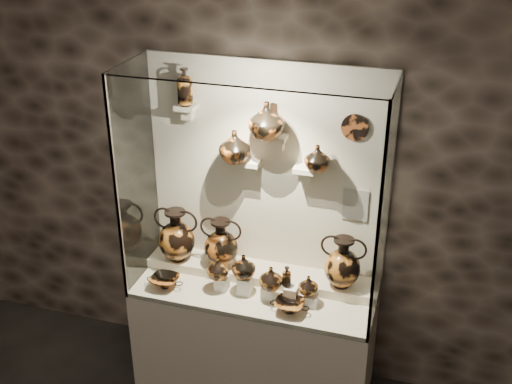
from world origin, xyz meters
TOP-DOWN VIEW (x-y plane):
  - wall_back at (0.00, 2.50)m, footprint 5.00×0.02m
  - plinth at (0.00, 2.18)m, footprint 1.70×0.60m
  - front_tier at (0.00, 2.18)m, footprint 1.68×0.58m
  - rear_tier at (0.00, 2.35)m, footprint 1.70×0.25m
  - back_panel at (0.00, 2.50)m, footprint 1.70×0.03m
  - glass_front at (0.00, 1.88)m, footprint 1.70×0.01m
  - glass_left at (-0.85, 2.18)m, footprint 0.01×0.60m
  - glass_right at (0.85, 2.18)m, footprint 0.01×0.60m
  - glass_top at (0.00, 2.18)m, footprint 1.70×0.60m
  - frame_post_left at (-0.84, 1.89)m, footprint 0.02×0.02m
  - frame_post_right at (0.84, 1.89)m, footprint 0.02×0.02m
  - pedestal_a at (-0.22, 2.13)m, footprint 0.09×0.09m
  - pedestal_b at (-0.05, 2.13)m, footprint 0.09×0.09m
  - pedestal_c at (0.12, 2.13)m, footprint 0.09×0.09m
  - pedestal_d at (0.28, 2.13)m, footprint 0.09×0.09m
  - pedestal_e at (0.42, 2.13)m, footprint 0.09×0.09m
  - bracket_ul at (-0.55, 2.42)m, footprint 0.14×0.12m
  - bracket_ca at (-0.10, 2.42)m, footprint 0.14×0.12m
  - bracket_cb at (0.10, 2.42)m, footprint 0.10×0.12m
  - bracket_cc at (0.28, 2.42)m, footprint 0.14×0.12m
  - amphora_left at (-0.63, 2.31)m, footprint 0.41×0.41m
  - amphora_mid at (-0.29, 2.32)m, footprint 0.36×0.36m
  - amphora_right at (0.59, 2.32)m, footprint 0.33×0.33m
  - jug_a at (-0.24, 2.11)m, footprint 0.19×0.19m
  - jug_b at (-0.06, 2.14)m, footprint 0.21×0.21m
  - jug_c at (0.14, 2.11)m, footprint 0.20×0.20m
  - jug_e at (0.40, 2.14)m, footprint 0.16×0.16m
  - lekythos_small at (0.25, 2.13)m, footprint 0.09×0.09m
  - kylix_left at (-0.61, 2.04)m, footprint 0.30×0.27m
  - kylix_right at (0.30, 2.02)m, footprint 0.32×0.30m
  - lekythos_tall at (-0.54, 2.40)m, footprint 0.13×0.13m
  - ovoid_vase_a at (-0.19, 2.36)m, footprint 0.28×0.28m
  - ovoid_vase_b at (0.03, 2.35)m, footprint 0.30×0.30m
  - ovoid_vase_c at (0.37, 2.39)m, footprint 0.21×0.21m
  - wall_plate at (0.59, 2.47)m, footprint 0.18×0.02m
  - info_placard at (0.63, 2.47)m, footprint 0.17×0.01m

SIDE VIEW (x-z plane):
  - plinth at x=0.00m, z-range 0.00..0.80m
  - front_tier at x=0.00m, z-range 0.80..0.83m
  - rear_tier at x=0.00m, z-range 0.80..0.90m
  - pedestal_e at x=0.42m, z-range 0.83..0.91m
  - pedestal_c at x=0.12m, z-range 0.83..0.92m
  - pedestal_a at x=-0.22m, z-range 0.83..0.93m
  - kylix_right at x=0.30m, z-range 0.83..0.93m
  - kylix_left at x=-0.61m, z-range 0.83..0.93m
  - pedestal_d at x=0.28m, z-range 0.83..0.95m
  - pedestal_b at x=-0.05m, z-range 0.83..0.96m
  - jug_e at x=0.40m, z-range 0.91..1.05m
  - jug_c at x=0.14m, z-range 0.92..1.09m
  - jug_a at x=-0.24m, z-range 0.93..1.09m
  - lekythos_small at x=0.25m, z-range 0.95..1.12m
  - jug_b at x=-0.06m, z-range 0.96..1.13m
  - amphora_mid at x=-0.29m, z-range 0.90..1.27m
  - amphora_right at x=0.59m, z-range 0.90..1.27m
  - amphora_left at x=-0.63m, z-range 0.90..1.30m
  - info_placard at x=0.63m, z-range 1.34..1.57m
  - wall_back at x=0.00m, z-range 0.00..3.20m
  - back_panel at x=0.00m, z-range 0.80..2.40m
  - glass_front at x=0.00m, z-range 0.80..2.40m
  - glass_left at x=-0.85m, z-range 0.80..2.40m
  - glass_right at x=0.85m, z-range 0.80..2.40m
  - frame_post_left at x=-0.84m, z-range 0.80..2.40m
  - frame_post_right at x=0.84m, z-range 0.80..2.40m
  - bracket_ca at x=-0.10m, z-range 1.68..1.72m
  - bracket_cc at x=0.28m, z-range 1.68..1.72m
  - ovoid_vase_c at x=0.37m, z-range 1.72..1.89m
  - ovoid_vase_a at x=-0.19m, z-range 1.72..1.94m
  - bracket_cb at x=0.10m, z-range 1.88..1.92m
  - wall_plate at x=0.59m, z-range 1.92..2.10m
  - ovoid_vase_b at x=0.03m, z-range 1.92..2.16m
  - bracket_ul at x=-0.55m, z-range 2.03..2.07m
  - lekythos_tall at x=-0.54m, z-range 2.07..2.35m
  - glass_top at x=0.00m, z-range 2.39..2.40m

